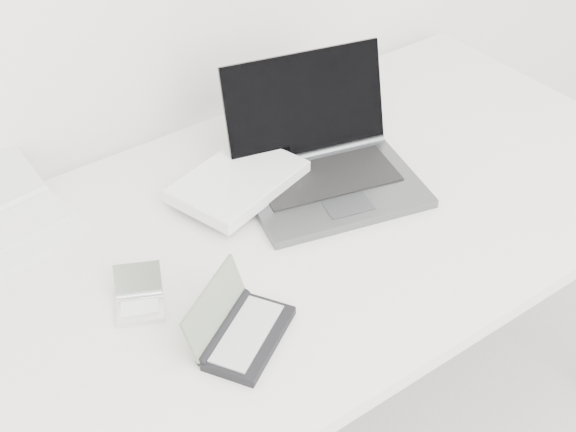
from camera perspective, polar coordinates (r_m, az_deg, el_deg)
desk at (r=1.54m, az=0.02°, el=-1.90°), size 1.60×0.80×0.73m
laptop_large at (r=1.58m, az=0.54°, el=3.28°), size 0.50×0.38×0.22m
netbook_open_white at (r=1.57m, az=-19.73°, el=-0.35°), size 0.27×0.32×0.09m
pda_silver at (r=1.36m, az=-10.50°, el=-5.97°), size 0.11×0.12×0.06m
palmtop_charcoal at (r=1.29m, az=-3.48°, el=-8.08°), size 0.21×0.19×0.09m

